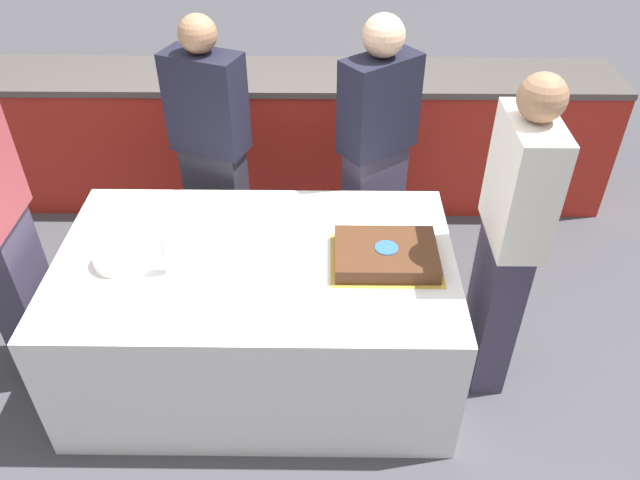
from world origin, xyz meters
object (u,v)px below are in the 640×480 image
at_px(person_cutting_cake, 376,155).
at_px(person_seated_right, 508,242).
at_px(wine_glass, 165,248).
at_px(person_standing_back, 212,156).
at_px(cake, 386,254).
at_px(plate_stack, 119,257).

height_order(person_cutting_cake, person_seated_right, person_seated_right).
bearing_deg(wine_glass, person_standing_back, 85.65).
bearing_deg(cake, person_cutting_cake, 90.00).
relative_size(person_seated_right, person_standing_back, 1.03).
relative_size(person_cutting_cake, person_standing_back, 1.00).
bearing_deg(person_seated_right, person_standing_back, -118.23).
bearing_deg(cake, person_seated_right, 2.08).
xyz_separation_m(cake, wine_glass, (-0.96, -0.09, 0.10)).
bearing_deg(cake, plate_stack, -178.75).
distance_m(cake, person_standing_back, 1.19).
distance_m(plate_stack, person_cutting_cake, 1.45).
xyz_separation_m(cake, person_seated_right, (0.54, 0.02, 0.06)).
distance_m(wine_glass, person_standing_back, 0.88).
distance_m(plate_stack, person_seated_right, 1.73).
height_order(wine_glass, person_standing_back, person_standing_back).
bearing_deg(person_standing_back, person_cutting_cake, -158.66).
bearing_deg(plate_stack, person_standing_back, 69.61).
bearing_deg(wine_glass, cake, 5.21).
bearing_deg(plate_stack, wine_glass, -14.58).
distance_m(cake, person_seated_right, 0.54).
distance_m(person_cutting_cake, person_seated_right, 0.94).
relative_size(plate_stack, person_cutting_cake, 0.14).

